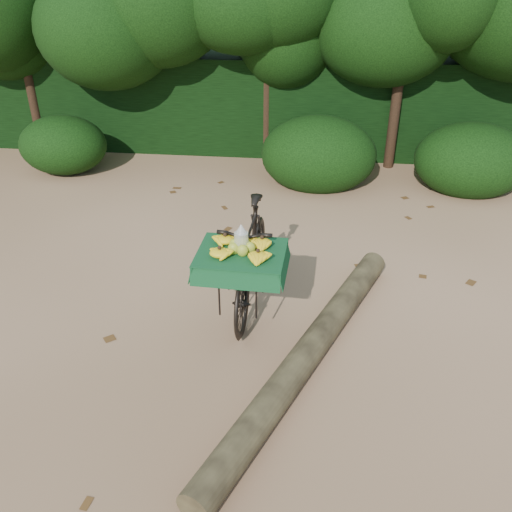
# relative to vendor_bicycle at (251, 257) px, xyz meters

# --- Properties ---
(ground) EXTENTS (80.00, 80.00, 0.00)m
(ground) POSITION_rel_vendor_bicycle_xyz_m (-0.81, -0.56, -0.61)
(ground) COLOR tan
(ground) RESTS_ON ground
(vendor_bicycle) EXTENTS (0.88, 1.98, 1.19)m
(vendor_bicycle) POSITION_rel_vendor_bicycle_xyz_m (0.00, 0.00, 0.00)
(vendor_bicycle) COLOR black
(vendor_bicycle) RESTS_ON ground
(fallen_log) EXTENTS (1.77, 3.71, 0.28)m
(fallen_log) POSITION_rel_vendor_bicycle_xyz_m (0.68, -0.97, -0.47)
(fallen_log) COLOR brown
(fallen_log) RESTS_ON ground
(hedge_backdrop) EXTENTS (26.00, 1.80, 1.80)m
(hedge_backdrop) POSITION_rel_vendor_bicycle_xyz_m (-0.81, 5.74, 0.29)
(hedge_backdrop) COLOR black
(hedge_backdrop) RESTS_ON ground
(tree_row) EXTENTS (14.50, 2.00, 4.00)m
(tree_row) POSITION_rel_vendor_bicycle_xyz_m (-1.46, 4.94, 1.39)
(tree_row) COLOR black
(tree_row) RESTS_ON ground
(bush_clumps) EXTENTS (8.80, 1.70, 0.90)m
(bush_clumps) POSITION_rel_vendor_bicycle_xyz_m (-0.31, 3.74, -0.16)
(bush_clumps) COLOR black
(bush_clumps) RESTS_ON ground
(leaf_litter) EXTENTS (7.00, 7.30, 0.01)m
(leaf_litter) POSITION_rel_vendor_bicycle_xyz_m (-0.81, 0.09, -0.60)
(leaf_litter) COLOR #533316
(leaf_litter) RESTS_ON ground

